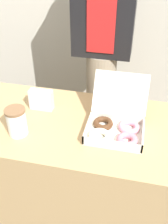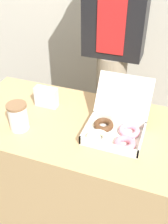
% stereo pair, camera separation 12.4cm
% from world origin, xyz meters
% --- Properties ---
extents(ground_plane, '(14.00, 14.00, 0.00)m').
position_xyz_m(ground_plane, '(0.00, 0.00, 0.00)').
color(ground_plane, '#4C4742').
extents(table, '(1.14, 0.61, 0.71)m').
position_xyz_m(table, '(0.00, 0.00, 0.36)').
color(table, tan).
rests_on(table, ground_plane).
extents(donut_box, '(0.27, 0.33, 0.23)m').
position_xyz_m(donut_box, '(0.25, -0.02, 0.75)').
color(donut_box, silver).
rests_on(donut_box, table).
extents(coffee_cup, '(0.10, 0.10, 0.14)m').
position_xyz_m(coffee_cup, '(-0.20, -0.13, 0.78)').
color(coffee_cup, white).
rests_on(coffee_cup, table).
extents(napkin_holder, '(0.13, 0.05, 0.11)m').
position_xyz_m(napkin_holder, '(-0.17, 0.09, 0.77)').
color(napkin_holder, silver).
rests_on(napkin_holder, table).
extents(person_customer, '(0.36, 0.20, 1.64)m').
position_xyz_m(person_customer, '(0.09, 0.51, 0.91)').
color(person_customer, gray).
rests_on(person_customer, ground_plane).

